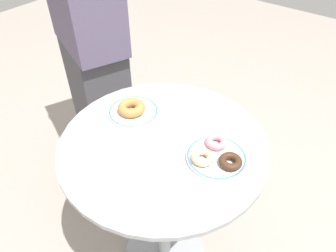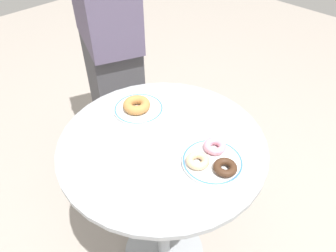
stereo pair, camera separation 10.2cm
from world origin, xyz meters
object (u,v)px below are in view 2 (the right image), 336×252
plate_left (139,109)px  plate_right (212,162)px  person_figure (110,46)px  donut_pink_frosted (215,146)px  paper_napkin (143,181)px  cafe_table (163,188)px  donut_glazed (197,161)px  donut_old_fashioned (137,105)px  donut_chocolate (225,167)px

plate_left → plate_right: 0.36m
person_figure → donut_pink_frosted: bearing=-11.8°
plate_left → person_figure: bearing=155.9°
plate_right → paper_napkin: 0.22m
donut_pink_frosted → person_figure: bearing=168.2°
plate_left → donut_pink_frosted: donut_pink_frosted is taller
plate_right → paper_napkin: (-0.10, -0.20, -0.00)m
plate_right → cafe_table: bearing=-167.0°
plate_right → paper_napkin: size_ratio=1.52×
donut_pink_frosted → donut_glazed: (0.00, -0.09, 0.00)m
cafe_table → donut_old_fashioned: (-0.18, 0.04, 0.29)m
donut_glazed → person_figure: 0.80m
paper_napkin → plate_left: bearing=141.2°
cafe_table → donut_glazed: bearing=-1.0°
plate_right → donut_old_fashioned: size_ratio=1.90×
paper_napkin → person_figure: person_figure is taller
plate_left → donut_old_fashioned: donut_old_fashioned is taller
cafe_table → plate_left: plate_left is taller
paper_napkin → donut_pink_frosted: bearing=73.8°
cafe_table → donut_glazed: donut_glazed is taller
cafe_table → donut_chocolate: bearing=9.1°
plate_left → person_figure: person_figure is taller
donut_glazed → plate_left: bearing=170.8°
plate_left → donut_pink_frosted: 0.33m
plate_right → paper_napkin: bearing=-115.9°
donut_glazed → paper_napkin: size_ratio=0.58×
plate_left → donut_chocolate: (0.41, -0.01, 0.02)m
donut_old_fashioned → plate_right: bearing=-0.3°
cafe_table → plate_right: size_ratio=4.09×
paper_napkin → person_figure: 0.80m
plate_left → donut_glazed: bearing=-9.2°
donut_chocolate → person_figure: person_figure is taller
paper_napkin → donut_old_fashioned: bearing=142.3°
cafe_table → person_figure: (-0.61, 0.24, 0.29)m
donut_pink_frosted → donut_glazed: size_ratio=1.00×
paper_napkin → person_figure: (-0.69, 0.40, 0.03)m
plate_right → donut_pink_frosted: donut_pink_frosted is taller
cafe_table → donut_chocolate: (0.23, 0.04, 0.28)m
donut_pink_frosted → paper_napkin: size_ratio=0.58×
donut_old_fashioned → donut_glazed: bearing=-7.9°
donut_chocolate → paper_napkin: (-0.15, -0.20, -0.02)m
cafe_table → paper_napkin: bearing=-62.7°
cafe_table → donut_old_fashioned: size_ratio=7.78×
cafe_table → plate_left: bearing=164.0°
plate_left → donut_old_fashioned: bearing=-93.6°
donut_old_fashioned → paper_napkin: (0.26, -0.20, -0.03)m
plate_left → plate_right: (0.36, -0.01, 0.00)m
donut_chocolate → donut_pink_frosted: size_ratio=1.00×
plate_right → donut_chocolate: donut_chocolate is taller
donut_old_fashioned → person_figure: person_figure is taller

